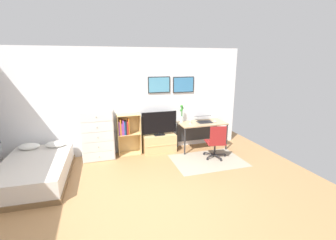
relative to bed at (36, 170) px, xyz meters
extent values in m
plane|color=#A87A4C|center=(2.10, -1.37, -0.23)|extent=(7.20, 7.20, 0.00)
cube|color=white|center=(2.10, 1.06, 1.12)|extent=(6.12, 0.06, 2.70)
cube|color=black|center=(2.88, 1.02, 1.54)|extent=(0.59, 0.02, 0.42)
cube|color=#4C93B7|center=(2.88, 1.00, 1.54)|extent=(0.55, 0.01, 0.38)
cube|color=black|center=(3.55, 1.02, 1.52)|extent=(0.59, 0.02, 0.42)
cube|color=teal|center=(3.55, 1.00, 1.52)|extent=(0.55, 0.01, 0.38)
cube|color=#9E937F|center=(3.79, -0.14, -0.22)|extent=(1.70, 1.20, 0.01)
cube|color=brown|center=(0.00, -0.02, -0.18)|extent=(1.34, 2.06, 0.10)
cube|color=silver|center=(0.00, -0.02, 0.04)|extent=(1.29, 2.02, 0.34)
ellipsoid|color=white|center=(-0.25, 0.75, 0.27)|extent=(0.45, 0.30, 0.14)
ellipsoid|color=white|center=(0.31, 0.72, 0.27)|extent=(0.45, 0.30, 0.14)
cube|color=silver|center=(1.25, 0.79, 0.40)|extent=(0.76, 0.42, 1.25)
cube|color=silver|center=(1.25, 0.58, -0.10)|extent=(0.72, 0.01, 0.23)
sphere|color=#A59E8C|center=(1.25, 0.56, -0.10)|extent=(0.03, 0.03, 0.03)
cube|color=silver|center=(1.25, 0.58, 0.15)|extent=(0.72, 0.01, 0.23)
sphere|color=#A59E8C|center=(1.25, 0.56, 0.15)|extent=(0.03, 0.03, 0.03)
cube|color=silver|center=(1.25, 0.58, 0.40)|extent=(0.72, 0.01, 0.23)
sphere|color=#A59E8C|center=(1.25, 0.56, 0.40)|extent=(0.03, 0.03, 0.03)
cube|color=silver|center=(1.25, 0.58, 0.65)|extent=(0.72, 0.01, 0.23)
sphere|color=#A59E8C|center=(1.25, 0.56, 0.65)|extent=(0.03, 0.03, 0.03)
cube|color=silver|center=(1.25, 0.58, 0.89)|extent=(0.72, 0.01, 0.23)
sphere|color=#A59E8C|center=(1.25, 0.56, 0.89)|extent=(0.03, 0.03, 0.03)
cube|color=tan|center=(1.74, 0.85, 0.31)|extent=(0.02, 0.30, 1.06)
cube|color=tan|center=(2.30, 0.85, 0.31)|extent=(0.02, 0.30, 1.06)
cube|color=tan|center=(2.02, 0.85, -0.22)|extent=(0.58, 0.30, 0.02)
cube|color=tan|center=(2.02, 0.85, 0.33)|extent=(0.55, 0.30, 0.02)
cube|color=tan|center=(2.02, 0.85, 0.83)|extent=(0.55, 0.30, 0.02)
cube|color=tan|center=(2.02, 1.00, 0.31)|extent=(0.58, 0.01, 1.06)
cube|color=#8C388C|center=(1.77, 0.83, 0.51)|extent=(0.03, 0.24, 0.35)
cube|color=orange|center=(1.81, 0.81, 0.53)|extent=(0.03, 0.19, 0.39)
cube|color=#8C388C|center=(1.84, 0.82, 0.49)|extent=(0.03, 0.22, 0.30)
cube|color=#8C388C|center=(1.87, 0.81, 0.52)|extent=(0.03, 0.19, 0.37)
cube|color=#1E519E|center=(1.91, 0.81, 0.50)|extent=(0.03, 0.19, 0.33)
cube|color=black|center=(1.94, 0.80, 0.51)|extent=(0.03, 0.17, 0.35)
cube|color=red|center=(1.98, 0.80, 0.50)|extent=(0.03, 0.18, 0.34)
cube|color=orange|center=(2.01, 0.81, 0.54)|extent=(0.02, 0.19, 0.40)
cube|color=tan|center=(2.81, 0.80, 0.01)|extent=(0.86, 0.40, 0.47)
cube|color=tan|center=(2.81, 0.60, 0.01)|extent=(0.86, 0.01, 0.02)
cube|color=black|center=(2.81, 0.78, 0.25)|extent=(0.28, 0.16, 0.02)
cube|color=black|center=(2.81, 0.78, 0.28)|extent=(0.06, 0.04, 0.05)
cube|color=black|center=(2.81, 0.78, 0.58)|extent=(0.92, 0.02, 0.57)
cube|color=black|center=(2.81, 0.77, 0.58)|extent=(0.89, 0.01, 0.54)
cube|color=tan|center=(3.99, 0.68, 0.50)|extent=(1.27, 0.64, 0.03)
cube|color=#2D2D30|center=(3.38, 0.39, 0.13)|extent=(0.03, 0.03, 0.71)
cube|color=#2D2D30|center=(4.59, 0.39, 0.13)|extent=(0.03, 0.03, 0.71)
cube|color=#2D2D30|center=(3.38, 0.97, 0.13)|extent=(0.03, 0.03, 0.71)
cube|color=#2D2D30|center=(4.59, 0.97, 0.13)|extent=(0.03, 0.03, 0.71)
cube|color=#2D2D30|center=(3.99, 0.99, 0.16)|extent=(1.21, 0.02, 0.50)
cylinder|color=#232326|center=(4.32, -0.04, -0.20)|extent=(0.05, 0.05, 0.05)
cube|color=#232326|center=(4.18, -0.01, -0.16)|extent=(0.28, 0.08, 0.02)
cylinder|color=#232326|center=(4.18, 0.26, -0.20)|extent=(0.05, 0.05, 0.05)
cube|color=#232326|center=(4.11, 0.14, -0.16)|extent=(0.16, 0.26, 0.02)
cylinder|color=#232326|center=(3.85, 0.22, -0.20)|extent=(0.05, 0.05, 0.05)
cube|color=#232326|center=(3.95, 0.12, -0.16)|extent=(0.21, 0.22, 0.02)
cylinder|color=#232326|center=(3.79, -0.10, -0.20)|extent=(0.05, 0.05, 0.05)
cube|color=#232326|center=(3.92, -0.04, -0.16)|extent=(0.27, 0.15, 0.02)
cylinder|color=#232326|center=(4.08, -0.26, -0.20)|extent=(0.05, 0.05, 0.05)
cube|color=#232326|center=(4.06, -0.12, -0.16)|extent=(0.07, 0.28, 0.02)
cylinder|color=#232326|center=(4.05, 0.02, 0.00)|extent=(0.04, 0.04, 0.30)
cube|color=maroon|center=(4.05, 0.02, 0.17)|extent=(0.51, 0.51, 0.03)
cube|color=maroon|center=(4.01, -0.18, 0.41)|extent=(0.40, 0.11, 0.45)
cube|color=#333338|center=(4.07, 0.68, 0.52)|extent=(0.41, 0.29, 0.01)
cube|color=black|center=(4.07, 0.68, 0.53)|extent=(0.39, 0.27, 0.00)
cube|color=#333338|center=(4.08, 0.85, 0.65)|extent=(0.41, 0.27, 0.08)
cube|color=#234C5B|center=(4.08, 0.84, 0.65)|extent=(0.39, 0.25, 0.07)
ellipsoid|color=silver|center=(4.35, 0.63, 0.53)|extent=(0.06, 0.10, 0.03)
cylinder|color=silver|center=(3.47, 0.90, 0.59)|extent=(0.09, 0.09, 0.16)
cylinder|color=#3D8438|center=(3.49, 0.90, 0.73)|extent=(0.01, 0.01, 0.34)
sphere|color=#308B2C|center=(3.49, 0.90, 0.90)|extent=(0.07, 0.07, 0.07)
cylinder|color=#3D8438|center=(3.46, 0.91, 0.70)|extent=(0.01, 0.01, 0.28)
sphere|color=#308B2C|center=(3.46, 0.91, 0.85)|extent=(0.07, 0.07, 0.07)
cylinder|color=#3D8438|center=(3.47, 0.89, 0.76)|extent=(0.01, 0.01, 0.40)
sphere|color=#308B2C|center=(3.47, 0.89, 0.96)|extent=(0.07, 0.07, 0.07)
cylinder|color=silver|center=(3.63, 0.65, 0.52)|extent=(0.06, 0.06, 0.01)
cylinder|color=silver|center=(3.63, 0.65, 0.57)|extent=(0.01, 0.01, 0.10)
cone|color=silver|center=(3.63, 0.65, 0.66)|extent=(0.07, 0.07, 0.07)
camera|label=1|loc=(1.29, -4.96, 2.18)|focal=25.20mm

